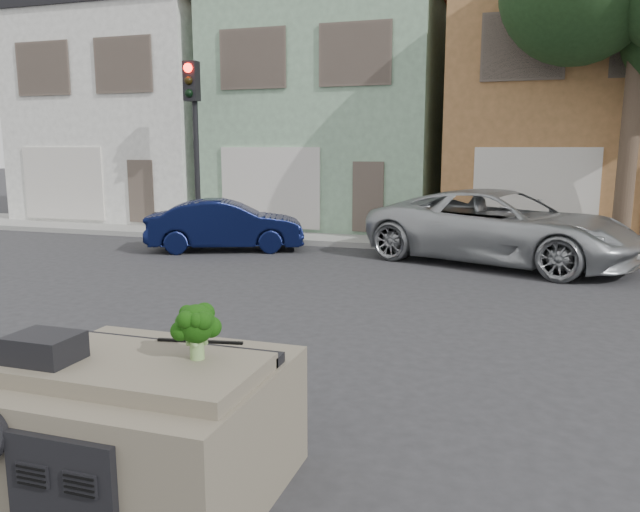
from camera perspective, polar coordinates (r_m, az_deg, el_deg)
The scene contains 13 objects.
ground_plane at distance 7.81m, azimuth -3.05°, elevation -9.94°, with size 120.00×120.00×0.00m, color #303033.
sidewalk at distance 17.74m, azimuth 9.22°, elevation 1.45°, with size 40.00×3.00×0.15m, color gray.
townhouse_white at distance 25.37m, azimuth -14.90°, elevation 12.14°, with size 7.20×8.20×7.55m, color silver.
townhouse_mint at distance 22.25m, azimuth 1.99°, elevation 12.82°, with size 7.20×8.20×7.55m, color #88AD8C.
townhouse_tan at distance 21.42m, azimuth 22.12°, elevation 12.22°, with size 7.20×8.20×7.55m, color #A27041.
navy_sedan at distance 16.43m, azimuth -8.53°, elevation 0.53°, with size 1.39×3.99×1.31m, color black.
silver_pickup at distance 15.01m, azimuth 16.10°, elevation -0.65°, with size 2.81×6.10×1.69m, color #A2A6A9.
traffic_signal at distance 18.74m, azimuth -11.38°, elevation 9.43°, with size 0.40×0.40×5.10m, color black.
tree_near at distance 16.89m, azimuth 26.80°, elevation 14.33°, with size 4.40×4.00×8.50m, color #1A3317.
car_dashboard at distance 5.13m, azimuth -15.64°, elevation -14.56°, with size 2.00×1.80×1.12m, color #6B6351.
instrument_hump at distance 4.98m, azimuth -23.88°, elevation -7.67°, with size 0.48×0.38×0.20m, color black.
wiper_arm at distance 5.09m, azimuth -10.91°, elevation -7.67°, with size 0.70×0.03×0.02m, color black.
broccoli at distance 4.66m, azimuth -11.23°, elevation -6.78°, with size 0.34×0.34×0.42m, color black.
Camera 1 is at (2.66, -6.85, 2.65)m, focal length 35.00 mm.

